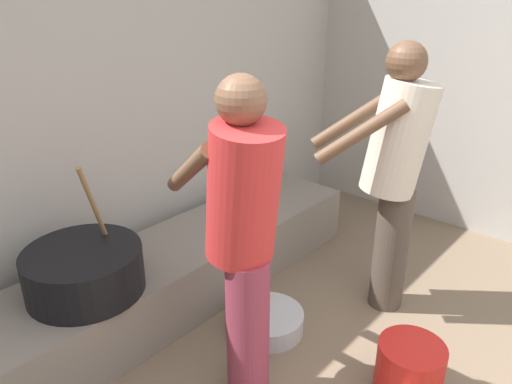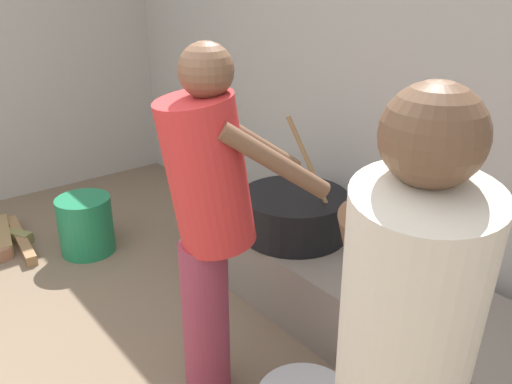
{
  "view_description": "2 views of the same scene",
  "coord_description": "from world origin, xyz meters",
  "px_view_note": "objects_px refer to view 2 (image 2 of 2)",
  "views": [
    {
      "loc": [
        -1.13,
        -0.01,
        1.82
      ],
      "look_at": [
        0.21,
        1.18,
        1.05
      ],
      "focal_mm": 33.84,
      "sensor_mm": 36.0,
      "label": 1
    },
    {
      "loc": [
        1.79,
        0.2,
        1.76
      ],
      "look_at": [
        0.27,
        1.4,
        0.94
      ],
      "focal_mm": 37.66,
      "sensor_mm": 36.0,
      "label": 2
    }
  ],
  "objects_px": {
    "cooking_pot_main": "(294,214)",
    "cook_in_cream_shirt": "(401,374)",
    "cook_in_red_shirt": "(209,213)",
    "bucket_green_plastic": "(86,225)"
  },
  "relations": [
    {
      "from": "cook_in_cream_shirt",
      "to": "cook_in_red_shirt",
      "type": "height_order",
      "value": "cook_in_cream_shirt"
    },
    {
      "from": "cook_in_red_shirt",
      "to": "cooking_pot_main",
      "type": "bearing_deg",
      "value": 114.16
    },
    {
      "from": "cook_in_cream_shirt",
      "to": "bucket_green_plastic",
      "type": "distance_m",
      "value": 2.69
    },
    {
      "from": "cook_in_cream_shirt",
      "to": "cook_in_red_shirt",
      "type": "distance_m",
      "value": 1.06
    },
    {
      "from": "cooking_pot_main",
      "to": "cook_in_cream_shirt",
      "type": "xyz_separation_m",
      "value": [
        1.39,
        -0.94,
        0.39
      ]
    },
    {
      "from": "cooking_pot_main",
      "to": "cook_in_cream_shirt",
      "type": "distance_m",
      "value": 1.73
    },
    {
      "from": "cooking_pot_main",
      "to": "cook_in_red_shirt",
      "type": "distance_m",
      "value": 0.92
    },
    {
      "from": "cook_in_cream_shirt",
      "to": "cook_in_red_shirt",
      "type": "relative_size",
      "value": 1.03
    },
    {
      "from": "bucket_green_plastic",
      "to": "cook_in_cream_shirt",
      "type": "bearing_deg",
      "value": -4.54
    },
    {
      "from": "cooking_pot_main",
      "to": "bucket_green_plastic",
      "type": "distance_m",
      "value": 1.44
    }
  ]
}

